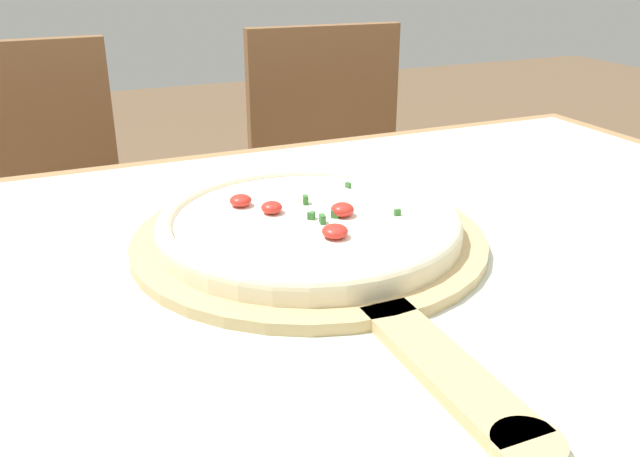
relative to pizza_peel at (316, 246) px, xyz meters
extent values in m
cube|color=#A87F51|center=(0.04, -0.10, -0.03)|extent=(1.32, 1.04, 0.03)
cylinder|color=#A87F51|center=(0.64, 0.37, -0.40)|extent=(0.06, 0.06, 0.72)
cube|color=silver|center=(0.04, -0.10, -0.01)|extent=(1.24, 0.96, 0.00)
cylinder|color=tan|center=(0.00, 0.02, 0.00)|extent=(0.39, 0.39, 0.01)
cube|color=tan|center=(0.00, -0.25, 0.00)|extent=(0.04, 0.20, 0.01)
cylinder|color=tan|center=(0.00, -0.34, 0.00)|extent=(0.05, 0.05, 0.01)
cylinder|color=beige|center=(0.00, 0.02, 0.01)|extent=(0.33, 0.33, 0.02)
torus|color=beige|center=(0.00, 0.02, 0.02)|extent=(0.33, 0.33, 0.02)
cylinder|color=white|center=(0.00, 0.02, 0.02)|extent=(0.29, 0.29, 0.00)
ellipsoid|color=red|center=(-0.06, 0.08, 0.03)|extent=(0.02, 0.02, 0.01)
ellipsoid|color=red|center=(0.00, -0.04, 0.03)|extent=(0.03, 0.03, 0.01)
ellipsoid|color=red|center=(0.03, 0.01, 0.03)|extent=(0.03, 0.03, 0.01)
ellipsoid|color=red|center=(-0.03, 0.05, 0.03)|extent=(0.02, 0.02, 0.01)
cube|color=#387533|center=(0.00, 0.02, 0.03)|extent=(0.01, 0.01, 0.01)
cube|color=#387533|center=(0.01, 0.06, 0.03)|extent=(0.01, 0.01, 0.01)
cube|color=#387533|center=(0.09, -0.01, 0.03)|extent=(0.01, 0.00, 0.01)
cube|color=#387533|center=(0.08, 0.09, 0.03)|extent=(0.01, 0.01, 0.01)
cube|color=#387533|center=(0.00, 0.02, 0.03)|extent=(0.01, 0.01, 0.01)
cube|color=#387533|center=(0.01, 0.00, 0.03)|extent=(0.01, 0.01, 0.01)
cube|color=#387533|center=(0.03, 0.01, 0.03)|extent=(0.01, 0.01, 0.01)
cube|color=brown|center=(-0.28, 0.71, -0.33)|extent=(0.41, 0.41, 0.02)
cube|color=brown|center=(-0.29, 0.89, -0.09)|extent=(0.38, 0.05, 0.44)
cylinder|color=brown|center=(-0.12, 0.56, -0.55)|extent=(0.04, 0.04, 0.42)
cylinder|color=brown|center=(-0.13, 0.88, -0.55)|extent=(0.04, 0.04, 0.42)
cube|color=brown|center=(0.39, 0.71, -0.33)|extent=(0.42, 0.42, 0.02)
cube|color=brown|center=(0.40, 0.89, -0.09)|extent=(0.38, 0.06, 0.44)
cylinder|color=brown|center=(0.22, 0.56, -0.55)|extent=(0.04, 0.04, 0.42)
cylinder|color=brown|center=(0.54, 0.54, -0.55)|extent=(0.04, 0.04, 0.42)
cylinder|color=brown|center=(0.24, 0.88, -0.55)|extent=(0.04, 0.04, 0.42)
cylinder|color=brown|center=(0.56, 0.86, -0.55)|extent=(0.04, 0.04, 0.42)
camera|label=1|loc=(-0.26, -0.61, 0.30)|focal=38.00mm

